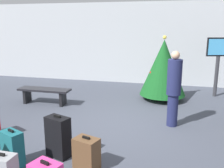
{
  "coord_description": "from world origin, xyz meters",
  "views": [
    {
      "loc": [
        1.27,
        -5.46,
        2.35
      ],
      "look_at": [
        -0.2,
        0.51,
        0.9
      ],
      "focal_mm": 39.96,
      "sensor_mm": 36.0,
      "label": 1
    }
  ],
  "objects_px": {
    "holiday_tree": "(163,67)",
    "waiting_bench": "(44,92)",
    "traveller_0": "(174,87)",
    "suitcase_3": "(13,149)",
    "suitcase_5": "(87,153)",
    "suitcase_4": "(58,137)",
    "flight_info_kiosk": "(218,56)"
  },
  "relations": [
    {
      "from": "traveller_0",
      "to": "suitcase_5",
      "type": "bearing_deg",
      "value": -121.59
    },
    {
      "from": "flight_info_kiosk",
      "to": "waiting_bench",
      "type": "xyz_separation_m",
      "value": [
        -5.18,
        -2.16,
        -1.0
      ]
    },
    {
      "from": "waiting_bench",
      "to": "holiday_tree",
      "type": "bearing_deg",
      "value": 21.13
    },
    {
      "from": "traveller_0",
      "to": "flight_info_kiosk",
      "type": "bearing_deg",
      "value": 65.02
    },
    {
      "from": "waiting_bench",
      "to": "traveller_0",
      "type": "bearing_deg",
      "value": -11.98
    },
    {
      "from": "suitcase_5",
      "to": "waiting_bench",
      "type": "bearing_deg",
      "value": 128.7
    },
    {
      "from": "suitcase_3",
      "to": "suitcase_4",
      "type": "distance_m",
      "value": 0.78
    },
    {
      "from": "holiday_tree",
      "to": "traveller_0",
      "type": "relative_size",
      "value": 1.15
    },
    {
      "from": "flight_info_kiosk",
      "to": "traveller_0",
      "type": "relative_size",
      "value": 1.1
    },
    {
      "from": "holiday_tree",
      "to": "traveller_0",
      "type": "distance_m",
      "value": 2.17
    },
    {
      "from": "traveller_0",
      "to": "waiting_bench",
      "type": "bearing_deg",
      "value": 168.02
    },
    {
      "from": "waiting_bench",
      "to": "suitcase_5",
      "type": "distance_m",
      "value": 3.89
    },
    {
      "from": "flight_info_kiosk",
      "to": "traveller_0",
      "type": "distance_m",
      "value": 3.3
    },
    {
      "from": "suitcase_3",
      "to": "flight_info_kiosk",
      "type": "bearing_deg",
      "value": 53.54
    },
    {
      "from": "holiday_tree",
      "to": "waiting_bench",
      "type": "distance_m",
      "value": 3.77
    },
    {
      "from": "suitcase_3",
      "to": "suitcase_5",
      "type": "relative_size",
      "value": 1.15
    },
    {
      "from": "holiday_tree",
      "to": "suitcase_3",
      "type": "height_order",
      "value": "holiday_tree"
    },
    {
      "from": "suitcase_4",
      "to": "suitcase_5",
      "type": "distance_m",
      "value": 0.69
    },
    {
      "from": "traveller_0",
      "to": "suitcase_4",
      "type": "height_order",
      "value": "traveller_0"
    },
    {
      "from": "flight_info_kiosk",
      "to": "traveller_0",
      "type": "bearing_deg",
      "value": -114.98
    },
    {
      "from": "traveller_0",
      "to": "suitcase_3",
      "type": "bearing_deg",
      "value": -136.93
    },
    {
      "from": "suitcase_3",
      "to": "suitcase_5",
      "type": "height_order",
      "value": "suitcase_3"
    },
    {
      "from": "suitcase_3",
      "to": "waiting_bench",
      "type": "bearing_deg",
      "value": 109.94
    },
    {
      "from": "traveller_0",
      "to": "suitcase_4",
      "type": "relative_size",
      "value": 2.25
    },
    {
      "from": "flight_info_kiosk",
      "to": "suitcase_5",
      "type": "height_order",
      "value": "flight_info_kiosk"
    },
    {
      "from": "traveller_0",
      "to": "suitcase_5",
      "type": "distance_m",
      "value": 2.7
    },
    {
      "from": "holiday_tree",
      "to": "suitcase_3",
      "type": "distance_m",
      "value": 5.18
    },
    {
      "from": "traveller_0",
      "to": "holiday_tree",
      "type": "bearing_deg",
      "value": 99.04
    },
    {
      "from": "flight_info_kiosk",
      "to": "traveller_0",
      "type": "height_order",
      "value": "flight_info_kiosk"
    },
    {
      "from": "flight_info_kiosk",
      "to": "suitcase_3",
      "type": "height_order",
      "value": "flight_info_kiosk"
    },
    {
      "from": "suitcase_3",
      "to": "suitcase_4",
      "type": "height_order",
      "value": "suitcase_4"
    },
    {
      "from": "flight_info_kiosk",
      "to": "waiting_bench",
      "type": "distance_m",
      "value": 5.7
    }
  ]
}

